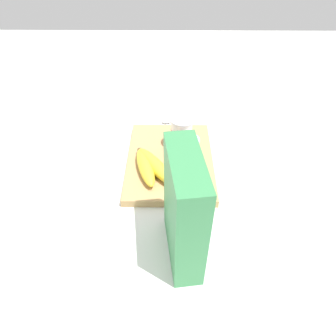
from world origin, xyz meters
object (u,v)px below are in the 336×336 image
spoon (173,120)px  yogurt_cup_back (184,153)px  cutting_board (168,160)px  yogurt_cup_front (180,133)px  banana_bunch (149,166)px  cereal_box (182,211)px

spoon → yogurt_cup_back: bearing=6.3°
yogurt_cup_back → spoon: (-0.26, -0.03, -0.06)m
cutting_board → yogurt_cup_back: size_ratio=3.69×
cutting_board → spoon: 0.22m
cutting_board → yogurt_cup_front: yogurt_cup_front is taller
yogurt_cup_front → cutting_board: bearing=-30.3°
cutting_board → banana_bunch: size_ratio=2.05×
banana_bunch → yogurt_cup_front: bearing=143.6°
cereal_box → yogurt_cup_front: 0.35m
cereal_box → yogurt_cup_front: bearing=171.5°
cutting_board → yogurt_cup_front: size_ratio=3.62×
cutting_board → banana_bunch: banana_bunch is taller
yogurt_cup_back → banana_bunch: 0.10m
cereal_box → yogurt_cup_front: size_ratio=2.74×
cereal_box → banana_bunch: size_ratio=1.56×
yogurt_cup_back → banana_bunch: bearing=-77.7°
yogurt_cup_back → cutting_board: bearing=-130.3°
yogurt_cup_front → banana_bunch: 0.14m
yogurt_cup_front → banana_bunch: bearing=-36.4°
yogurt_cup_back → banana_bunch: (0.02, -0.09, -0.03)m
spoon → banana_bunch: bearing=-13.1°
cereal_box → yogurt_cup_front: cereal_box is taller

